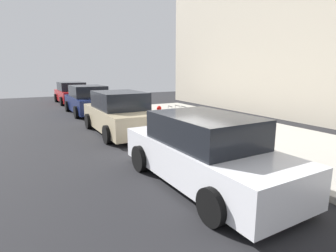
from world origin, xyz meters
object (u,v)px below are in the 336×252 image
Objects in this scene: suitcase_teal_1 at (242,139)px; suitcase_silver_3 at (222,133)px; suitcase_navy_2 at (231,136)px; fire_hydrant at (159,113)px; parked_car_navy_2 at (88,100)px; suitcase_black_5 at (200,127)px; suitcase_maroon_4 at (209,130)px; suitcase_red_6 at (193,124)px; suitcase_navy_9 at (170,119)px; suitcase_teal_8 at (177,120)px; bollard_post at (150,111)px; suitcase_olive_0 at (258,143)px; parked_car_red_3 at (72,93)px; suitcase_olive_7 at (184,122)px; parked_car_beige_1 at (120,114)px; parked_car_white_0 at (204,152)px.

suitcase_silver_3 reaches higher than suitcase_teal_1.
fire_hydrant is at bearing -0.23° from suitcase_navy_2.
suitcase_navy_2 is 0.21× the size of parked_car_navy_2.
suitcase_navy_2 is at bearing 179.66° from suitcase_black_5.
suitcase_maroon_4 is 1.13m from suitcase_red_6.
suitcase_navy_2 is at bearing 179.23° from suitcase_navy_9.
suitcase_navy_2 is at bearing -179.58° from suitcase_maroon_4.
suitcase_teal_8 is 2.27m from bollard_post.
bollard_post is (6.60, 0.18, 0.01)m from suitcase_olive_0.
suitcase_red_6 is at bearing -0.53° from suitcase_olive_0.
bollard_post is at bearing -168.95° from parked_car_red_3.
suitcase_red_6 is at bearing -176.37° from suitcase_olive_7.
suitcase_olive_7 is 0.21× the size of parked_car_navy_2.
suitcase_red_6 is at bearing -2.11° from suitcase_navy_2.
fire_hydrant is at bearing -0.17° from suitcase_black_5.
suitcase_teal_8 is (1.72, -0.08, -0.01)m from suitcase_black_5.
suitcase_olive_0 is 1.32× the size of suitcase_maroon_4.
suitcase_silver_3 is at bearing -9.85° from suitcase_navy_2.
suitcase_navy_2 reaches higher than bollard_post.
suitcase_teal_1 is 6.09m from bollard_post.
suitcase_navy_2 is at bearing 170.15° from suitcase_silver_3.
suitcase_teal_1 is at bearing 177.99° from suitcase_red_6.
suitcase_black_5 is 0.22× the size of parked_car_navy_2.
suitcase_navy_2 is at bearing 177.89° from suitcase_red_6.
suitcase_olive_7 is 1.14× the size of suitcase_navy_9.
suitcase_navy_2 is 1.12× the size of suitcase_navy_9.
suitcase_navy_9 is at bearing 0.99° from suitcase_red_6.
suitcase_silver_3 is at bearing -179.68° from suitcase_red_6.
parked_car_red_3 is at bearing 8.20° from suitcase_silver_3.
parked_car_red_3 is (13.34, 2.15, 0.27)m from suitcase_red_6.
suitcase_red_6 is (2.69, -0.09, -0.06)m from suitcase_teal_1.
suitcase_silver_3 is (1.01, -0.10, -0.05)m from suitcase_teal_1.
suitcase_black_5 is at bearing 178.92° from suitcase_navy_9.
suitcase_olive_7 is (1.71, -0.05, -0.05)m from suitcase_maroon_4.
parked_car_red_3 is at bearing 9.42° from suitcase_olive_7.
parked_car_beige_1 reaches higher than fire_hydrant.
suitcase_teal_1 is 1.08× the size of suitcase_maroon_4.
suitcase_navy_9 reaches higher than bollard_post.
parked_car_navy_2 is (7.62, 2.15, 0.28)m from suitcase_red_6.
bollard_post is at bearing 3.57° from suitcase_red_6.
suitcase_silver_3 is at bearing -166.90° from parked_car_navy_2.
suitcase_maroon_4 is 3.72m from parked_car_beige_1.
suitcase_navy_9 is 1.14× the size of fire_hydrant.
bollard_post is (5.07, 0.22, 0.05)m from suitcase_silver_3.
suitcase_teal_8 is at bearing -177.19° from fire_hydrant.
suitcase_maroon_4 is 1.06× the size of fire_hydrant.
fire_hydrant is at bearing -18.21° from parked_car_white_0.
suitcase_teal_8 is at bearing -0.66° from suitcase_red_6.
suitcase_maroon_4 is 0.17× the size of parked_car_navy_2.
suitcase_silver_3 is at bearing -177.50° from bollard_post.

